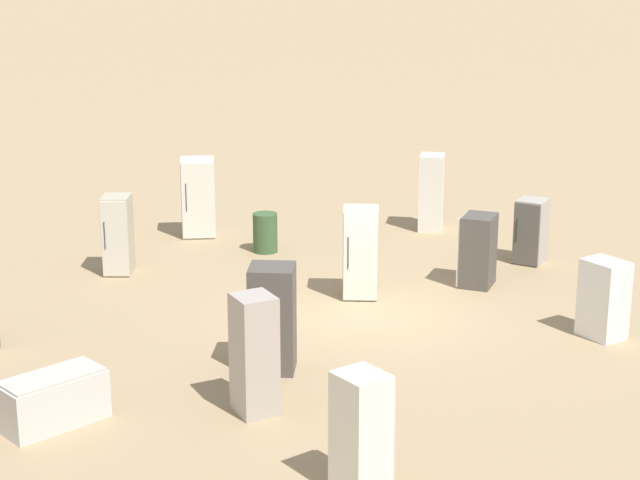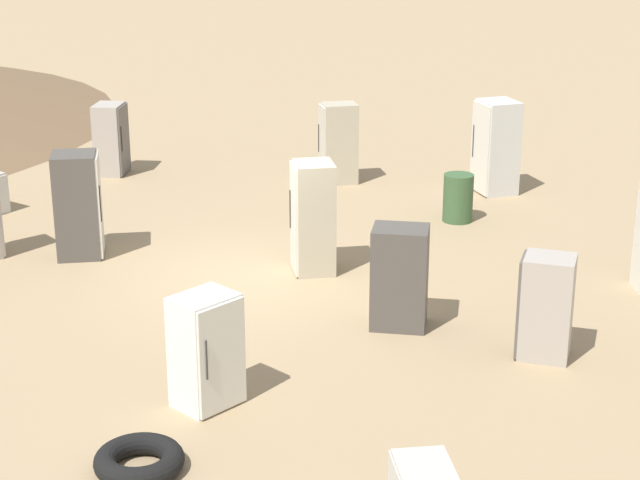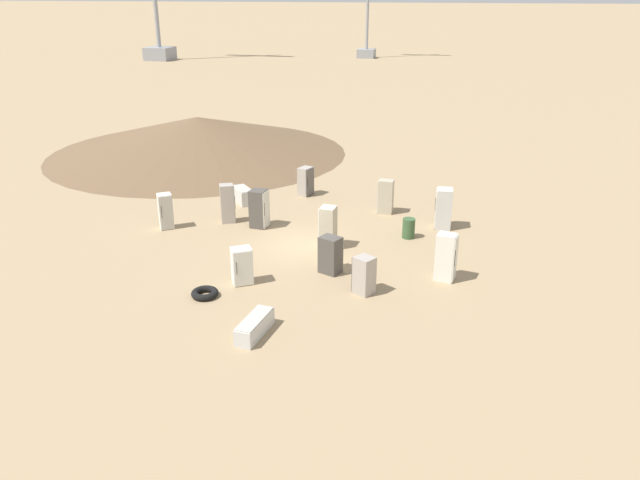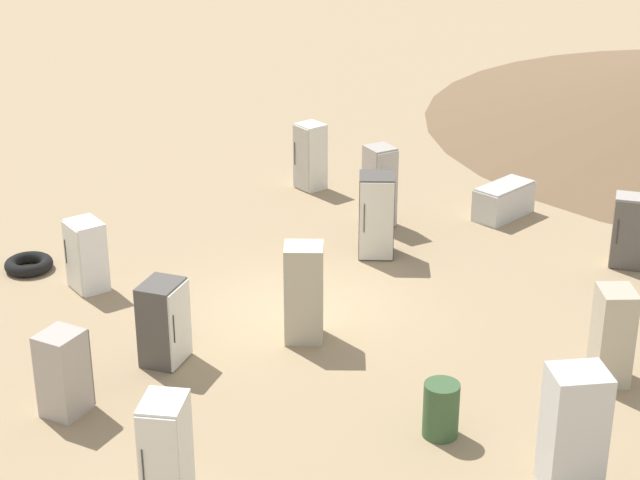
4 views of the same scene
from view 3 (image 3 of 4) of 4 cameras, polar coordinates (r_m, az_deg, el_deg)
ground_plane at (r=27.04m, az=-1.42°, el=-0.60°), size 1000.00×1000.00×0.00m
dirt_mound at (r=43.26m, az=-11.13°, el=9.38°), size 19.91×19.91×2.46m
power_pylon_0 at (r=104.46m, az=4.36°, el=20.11°), size 7.91×2.71×22.59m
discarded_fridge_0 at (r=29.12m, az=-5.58°, el=2.87°), size 0.82×0.80×1.79m
discarded_fridge_1 at (r=24.11m, az=11.45°, el=-1.56°), size 0.84×0.70×1.87m
discarded_fridge_2 at (r=22.76m, az=4.03°, el=-3.22°), size 0.90×0.87×1.42m
discarded_fridge_3 at (r=29.72m, az=-13.94°, el=2.57°), size 0.85×0.85×1.66m
discarded_fridge_4 at (r=29.39m, az=11.23°, el=2.83°), size 0.80×0.85×1.90m
discarded_fridge_5 at (r=26.62m, az=0.72°, el=1.15°), size 0.70×0.73×1.84m
discarded_fridge_6 at (r=32.79m, az=-7.07°, el=4.08°), size 1.54×1.60×0.78m
discarded_fridge_7 at (r=23.62m, az=-7.15°, el=-2.37°), size 0.95×0.91×1.43m
discarded_fridge_8 at (r=29.91m, az=-8.45°, el=3.32°), size 0.84×0.79×1.86m
discarded_fridge_9 at (r=24.33m, az=0.98°, el=-1.36°), size 0.97×0.91×1.49m
discarded_fridge_10 at (r=31.05m, az=6.01°, el=3.97°), size 0.76×0.60×1.68m
discarded_fridge_11 at (r=20.35m, az=-6.00°, el=-7.85°), size 0.79×1.90×0.61m
discarded_fridge_12 at (r=33.66m, az=-1.32°, el=5.38°), size 0.82×0.90×1.53m
scrap_tire at (r=23.08m, az=-10.48°, el=-4.81°), size 0.99×0.99×0.25m
rusty_barrel at (r=28.12m, az=8.11°, el=1.07°), size 0.56×0.56×0.90m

